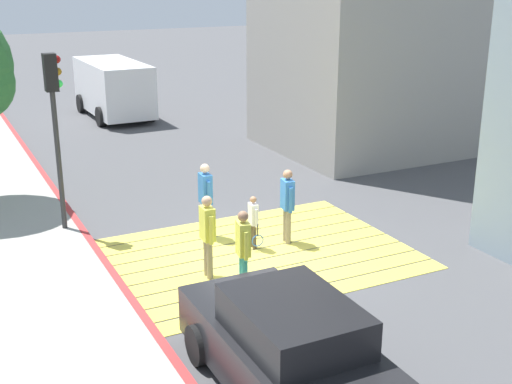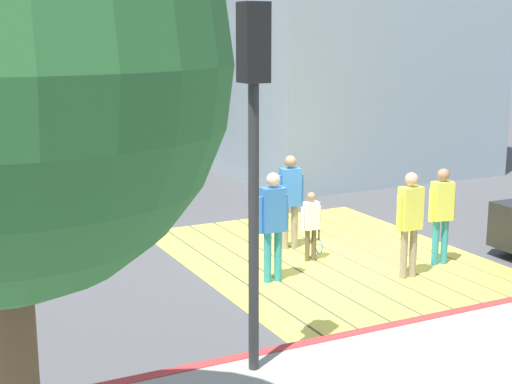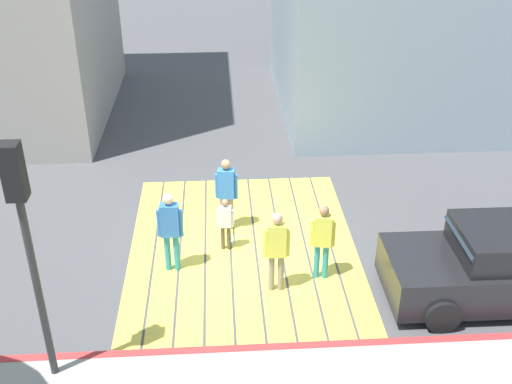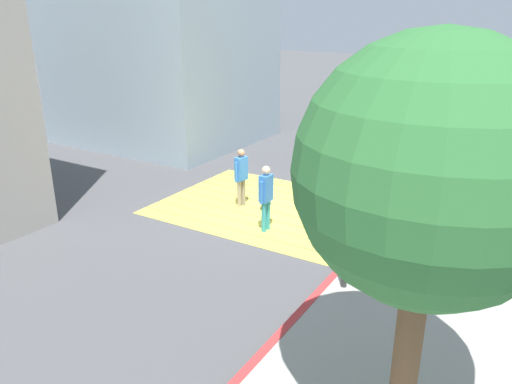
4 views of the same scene
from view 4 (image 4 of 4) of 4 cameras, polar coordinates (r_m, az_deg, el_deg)
ground_plane at (r=14.59m, az=1.77°, el=-1.85°), size 120.00×120.00×0.00m
crosswalk_stripes at (r=14.59m, az=1.77°, el=-1.82°), size 6.40×4.90×0.01m
sidewalk_west at (r=12.99m, az=23.87°, el=-6.23°), size 4.80×40.00×0.12m
curb_painted at (r=13.39m, az=13.96°, el=-4.22°), size 0.16×40.00×0.13m
building_far_south at (r=22.75m, az=-11.05°, el=19.54°), size 8.00×7.04×10.79m
car_parked_near_curb at (r=17.88m, az=15.18°, el=4.05°), size 2.01×4.31×1.57m
traffic_light_corner at (r=9.37m, az=11.08°, el=4.88°), size 0.39×0.28×4.24m
street_tree at (r=6.06m, az=18.59°, el=1.77°), size 3.20×3.20×5.32m
pedestrian_adult_lead at (r=14.40m, az=-1.73°, el=2.17°), size 0.28×0.51×1.75m
pedestrian_adult_trailing at (r=14.11m, az=8.25°, el=1.59°), size 0.24×0.51×1.75m
pedestrian_adult_side at (r=12.70m, az=1.16°, el=-0.19°), size 0.24×0.52×1.79m
pedestrian_teen_behind at (r=15.08m, az=8.49°, el=2.62°), size 0.27×0.49×1.69m
pedestrian_child_with_racket at (r=14.06m, az=1.04°, el=0.31°), size 0.28×0.39×1.24m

